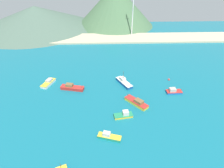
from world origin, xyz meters
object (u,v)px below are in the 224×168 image
radio_tower (133,13)px  fishing_boat_7 (48,83)px  fishing_boat_5 (124,115)px  fishing_boat_4 (109,136)px  fishing_boat_6 (72,87)px  fishing_boat_0 (174,91)px  buoy_0 (169,80)px  fishing_boat_3 (124,82)px  fishing_boat_1 (137,102)px

radio_tower → fishing_boat_7: bearing=-125.1°
fishing_boat_7 → fishing_boat_5: bearing=-34.9°
fishing_boat_4 → fishing_boat_5: bearing=60.4°
fishing_boat_4 → fishing_boat_7: 44.48m
fishing_boat_4 → fishing_boat_6: fishing_boat_6 is taller
fishing_boat_5 → fishing_boat_0: bearing=32.2°
fishing_boat_7 → fishing_boat_4: bearing=-50.4°
fishing_boat_4 → radio_tower: bearing=79.0°
fishing_boat_7 → buoy_0: size_ratio=8.66×
fishing_boat_5 → radio_tower: (14.01, 92.43, 16.99)m
fishing_boat_3 → fishing_boat_4: (-7.85, -33.32, -0.14)m
fishing_boat_3 → radio_tower: size_ratio=0.31×
fishing_boat_3 → fishing_boat_5: bearing=-94.9°
fishing_boat_3 → radio_tower: bearing=80.2°
fishing_boat_4 → fishing_boat_6: bearing=119.0°
fishing_boat_0 → fishing_boat_3: size_ratio=0.64×
fishing_boat_5 → radio_tower: 95.02m
radio_tower → fishing_boat_0: bearing=-82.9°
fishing_boat_7 → radio_tower: radio_tower is taller
fishing_boat_1 → fishing_boat_4: size_ratio=1.25×
fishing_boat_1 → fishing_boat_6: 30.68m
fishing_boat_7 → radio_tower: 85.53m
fishing_boat_0 → fishing_boat_4: size_ratio=0.86×
fishing_boat_5 → buoy_0: size_ratio=7.13×
fishing_boat_0 → buoy_0: 11.08m
fishing_boat_1 → fishing_boat_6: fishing_boat_6 is taller
fishing_boat_3 → fishing_boat_6: (-24.28, -3.72, -0.02)m
fishing_boat_0 → fishing_boat_7: (-57.89, 9.00, -0.00)m
fishing_boat_3 → fishing_boat_5: (-1.95, -22.94, -0.15)m
fishing_boat_0 → fishing_boat_7: 58.59m
fishing_boat_6 → fishing_boat_7: size_ratio=1.23×
fishing_boat_4 → radio_tower: 106.10m
fishing_boat_3 → fishing_boat_1: bearing=-75.5°
fishing_boat_6 → radio_tower: 83.46m
radio_tower → fishing_boat_1: bearing=-95.4°
fishing_boat_4 → radio_tower: radio_tower is taller
fishing_boat_4 → radio_tower: size_ratio=0.23×
fishing_boat_1 → buoy_0: bearing=44.5°
fishing_boat_1 → fishing_boat_5: 9.48m
fishing_boat_5 → fishing_boat_7: 41.76m
fishing_boat_3 → buoy_0: fishing_boat_3 is taller
fishing_boat_7 → buoy_0: 59.08m
fishing_boat_7 → buoy_0: fishing_boat_7 is taller
fishing_boat_4 → fishing_boat_6: (-16.43, 29.60, 0.12)m
fishing_boat_3 → fishing_boat_7: 36.21m
buoy_0 → radio_tower: radio_tower is taller
buoy_0 → fishing_boat_7: bearing=-178.1°
fishing_boat_0 → fishing_boat_3: bearing=159.7°
fishing_boat_7 → buoy_0: (59.05, 1.99, -0.66)m
fishing_boat_3 → fishing_boat_0: bearing=-20.3°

